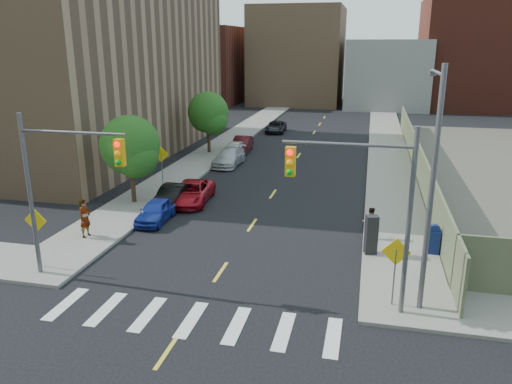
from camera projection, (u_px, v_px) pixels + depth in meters
The scene contains 27 objects.
sidewalk_nw at pixel (241, 133), 54.72m from camera, with size 3.50×73.00×0.15m, color gray.
sidewalk_ne at pixel (386, 139), 51.41m from camera, with size 3.50×73.00×0.15m, color gray.
fence_north at pixel (416, 157), 38.08m from camera, with size 0.12×44.00×2.50m, color #68694A.
building_nw at pixel (55, 61), 44.74m from camera, with size 22.00×30.00×16.00m, color #8C6B4C.
bg_bldg_west at pixel (201, 65), 82.65m from camera, with size 14.00×18.00×12.00m, color #592319.
bg_bldg_midwest at pixel (298, 56), 80.67m from camera, with size 14.00×16.00×15.00m, color #8C6B4C.
bg_bldg_center at pixel (387, 74), 76.54m from camera, with size 12.00×16.00×10.00m, color gray.
bg_bldg_east at pixel (484, 54), 74.55m from camera, with size 18.00×18.00×16.00m, color #592319.
signal_nw at pixel (60, 176), 19.92m from camera, with size 4.59×0.30×7.00m.
signal_ne at pixel (366, 195), 17.37m from camera, with size 4.59×0.30×7.00m.
streetlight_ne at pixel (432, 173), 17.54m from camera, with size 0.25×3.70×9.00m.
warn_sign_nw at pixel (36, 227), 21.51m from camera, with size 1.06×0.06×2.83m.
warn_sign_ne at pixel (396, 259), 18.31m from camera, with size 1.06×0.06×2.83m.
warn_sign_midwest at pixel (161, 159), 34.11m from camera, with size 1.06×0.06×2.83m.
tree_west_near at pixel (131, 149), 30.03m from camera, with size 3.66×3.64×5.52m.
tree_west_far at pixel (208, 115), 44.03m from camera, with size 3.66×3.64×5.52m.
parked_car_blue at pixel (156, 211), 27.81m from camera, with size 1.45×3.61×1.23m, color navy.
parked_car_black at pixel (172, 196), 30.32m from camera, with size 1.38×3.96×1.30m, color black.
parked_car_red at pixel (192, 192), 31.09m from camera, with size 2.19×4.74×1.32m, color #AA111D.
parked_car_silver at pixel (229, 157), 40.52m from camera, with size 1.91×4.70×1.36m, color #B0B3B8.
parked_car_white at pixel (234, 149), 43.73m from camera, with size 1.55×3.86×1.31m, color silver.
parked_car_maroon at pixel (242, 144), 45.54m from camera, with size 1.45×4.16×1.37m, color #3E0C10.
parked_car_grey at pixel (276, 127), 55.43m from camera, with size 2.03×4.40×1.22m, color black.
mailbox at pixel (433, 239), 23.23m from camera, with size 0.60×0.47×1.42m.
payphone at pixel (371, 235), 23.14m from camera, with size 0.55×0.45×1.85m, color black.
pedestrian_west at pixel (85, 218), 25.14m from camera, with size 0.72×0.47×1.97m, color gray.
pedestrian_east at pixel (370, 223), 25.08m from camera, with size 0.77×0.60×1.59m, color gray.
Camera 1 is at (5.94, -11.04, 9.65)m, focal length 35.00 mm.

